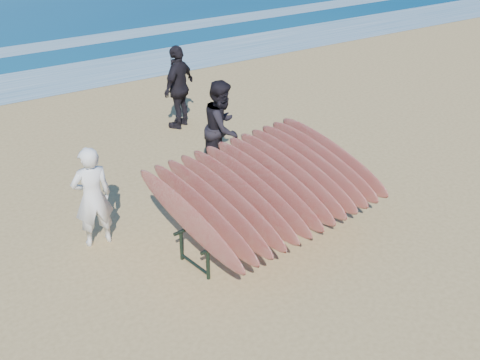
{
  "coord_description": "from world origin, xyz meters",
  "views": [
    {
      "loc": [
        -4.39,
        -6.34,
        5.46
      ],
      "look_at": [
        0.0,
        0.8,
        0.95
      ],
      "focal_mm": 45.0,
      "sensor_mm": 36.0,
      "label": 1
    }
  ],
  "objects_px": {
    "surfboard_rack": "(267,185)",
    "person_dark_a": "(222,128)",
    "person_white": "(92,197)",
    "person_dark_b": "(179,87)"
  },
  "relations": [
    {
      "from": "surfboard_rack",
      "to": "person_dark_a",
      "type": "bearing_deg",
      "value": 68.04
    },
    {
      "from": "person_white",
      "to": "person_dark_b",
      "type": "bearing_deg",
      "value": -128.69
    },
    {
      "from": "surfboard_rack",
      "to": "person_white",
      "type": "height_order",
      "value": "person_white"
    },
    {
      "from": "surfboard_rack",
      "to": "person_dark_a",
      "type": "distance_m",
      "value": 2.32
    },
    {
      "from": "surfboard_rack",
      "to": "person_white",
      "type": "xyz_separation_m",
      "value": [
        -2.45,
        1.19,
        -0.06
      ]
    },
    {
      "from": "person_white",
      "to": "person_dark_b",
      "type": "height_order",
      "value": "person_dark_b"
    },
    {
      "from": "person_white",
      "to": "person_dark_a",
      "type": "relative_size",
      "value": 0.9
    },
    {
      "from": "person_dark_a",
      "to": "person_dark_b",
      "type": "distance_m",
      "value": 2.5
    },
    {
      "from": "person_dark_b",
      "to": "person_white",
      "type": "bearing_deg",
      "value": 14.56
    },
    {
      "from": "surfboard_rack",
      "to": "person_white",
      "type": "relative_size",
      "value": 2.11
    }
  ]
}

